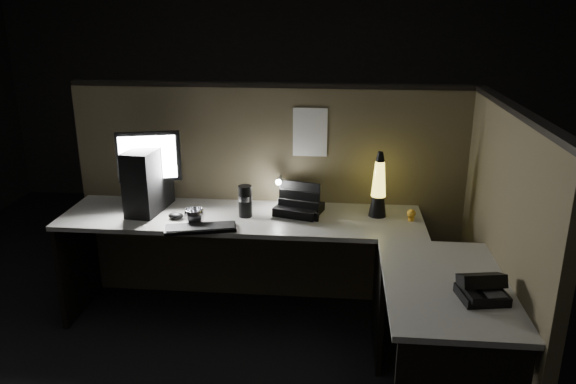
# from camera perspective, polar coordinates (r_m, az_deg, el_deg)

# --- Properties ---
(floor) EXTENTS (6.00, 6.00, 0.00)m
(floor) POSITION_cam_1_polar(r_m,az_deg,el_deg) (3.40, -3.65, -17.76)
(floor) COLOR black
(floor) RESTS_ON ground
(room_shell) EXTENTS (6.00, 6.00, 6.00)m
(room_shell) POSITION_cam_1_polar(r_m,az_deg,el_deg) (2.77, -4.34, 10.36)
(room_shell) COLOR silver
(room_shell) RESTS_ON ground
(partition_back) EXTENTS (2.66, 0.06, 1.50)m
(partition_back) POSITION_cam_1_polar(r_m,az_deg,el_deg) (3.87, -1.75, -0.47)
(partition_back) COLOR brown
(partition_back) RESTS_ON ground
(partition_right) EXTENTS (0.06, 1.66, 1.50)m
(partition_right) POSITION_cam_1_polar(r_m,az_deg,el_deg) (3.19, 20.79, -6.01)
(partition_right) COLOR brown
(partition_right) RESTS_ON ground
(desk) EXTENTS (2.60, 1.60, 0.73)m
(desk) POSITION_cam_1_polar(r_m,az_deg,el_deg) (3.30, -0.07, -7.19)
(desk) COLOR #B7B5AC
(desk) RESTS_ON ground
(pc_tower) EXTENTS (0.22, 0.41, 0.42)m
(pc_tower) POSITION_cam_1_polar(r_m,az_deg,el_deg) (3.73, -14.02, 1.26)
(pc_tower) COLOR black
(pc_tower) RESTS_ON desk
(monitor) EXTENTS (0.40, 0.17, 0.52)m
(monitor) POSITION_cam_1_polar(r_m,az_deg,el_deg) (3.72, -13.91, 2.87)
(monitor) COLOR black
(monitor) RESTS_ON desk
(keyboard) EXTENTS (0.44, 0.23, 0.02)m
(keyboard) POSITION_cam_1_polar(r_m,az_deg,el_deg) (3.40, -8.87, -3.67)
(keyboard) COLOR black
(keyboard) RESTS_ON desk
(mouse) EXTENTS (0.11, 0.08, 0.04)m
(mouse) POSITION_cam_1_polar(r_m,az_deg,el_deg) (3.60, -11.31, -2.38)
(mouse) COLOR black
(mouse) RESTS_ON desk
(clip_lamp) EXTENTS (0.04, 0.16, 0.20)m
(clip_lamp) POSITION_cam_1_polar(r_m,az_deg,el_deg) (3.72, -0.87, 0.37)
(clip_lamp) COLOR white
(clip_lamp) RESTS_ON desk
(organizer) EXTENTS (0.33, 0.31, 0.21)m
(organizer) POSITION_cam_1_polar(r_m,az_deg,el_deg) (3.62, 1.13, -1.39)
(organizer) COLOR black
(organizer) RESTS_ON desk
(lava_lamp) EXTENTS (0.11, 0.11, 0.42)m
(lava_lamp) POSITION_cam_1_polar(r_m,az_deg,el_deg) (3.57, 9.18, 0.24)
(lava_lamp) COLOR black
(lava_lamp) RESTS_ON desk
(travel_mug) EXTENTS (0.09, 0.09, 0.20)m
(travel_mug) POSITION_cam_1_polar(r_m,az_deg,el_deg) (3.55, -4.37, -0.94)
(travel_mug) COLOR black
(travel_mug) RESTS_ON desk
(steel_mug) EXTENTS (0.16, 0.16, 0.10)m
(steel_mug) POSITION_cam_1_polar(r_m,az_deg,el_deg) (3.48, -9.48, -2.47)
(steel_mug) COLOR silver
(steel_mug) RESTS_ON desk
(figurine) EXTENTS (0.05, 0.05, 0.05)m
(figurine) POSITION_cam_1_polar(r_m,az_deg,el_deg) (3.57, 12.42, -2.15)
(figurine) COLOR gold
(figurine) RESTS_ON desk
(pinned_paper) EXTENTS (0.22, 0.00, 0.32)m
(pinned_paper) POSITION_cam_1_polar(r_m,az_deg,el_deg) (3.69, 2.25, 6.07)
(pinned_paper) COLOR white
(pinned_paper) RESTS_ON partition_back
(desk_phone) EXTENTS (0.23, 0.24, 0.12)m
(desk_phone) POSITION_cam_1_polar(r_m,az_deg,el_deg) (2.75, 19.03, -9.28)
(desk_phone) COLOR black
(desk_phone) RESTS_ON desk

